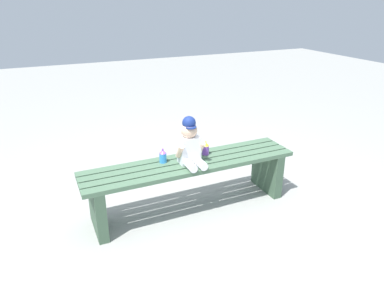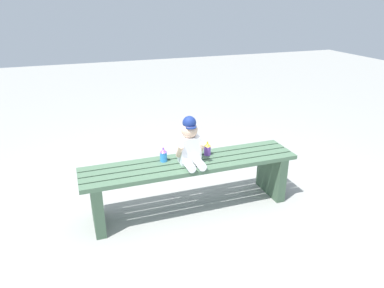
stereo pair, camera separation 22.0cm
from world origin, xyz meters
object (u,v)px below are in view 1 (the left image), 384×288
park_bench (190,176)px  child_figure (190,143)px  sippy_cup_right (206,148)px  sippy_cup_left (163,156)px

park_bench → child_figure: bearing=-120.9°
child_figure → sippy_cup_right: size_ratio=3.26×
park_bench → sippy_cup_right: size_ratio=14.84×
park_bench → sippy_cup_right: 0.28m
child_figure → sippy_cup_right: child_figure is taller
park_bench → sippy_cup_right: sippy_cup_right is taller
child_figure → sippy_cup_right: bearing=28.6°
child_figure → sippy_cup_left: size_ratio=3.26×
sippy_cup_left → sippy_cup_right: 0.40m
sippy_cup_left → child_figure: bearing=-28.2°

